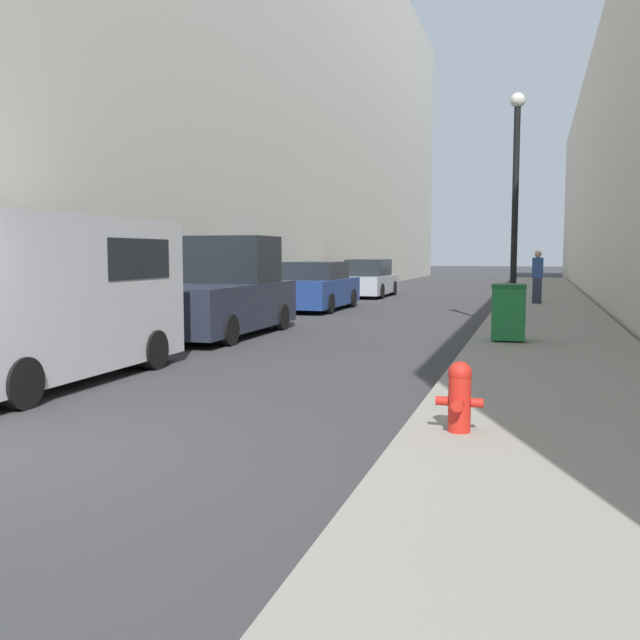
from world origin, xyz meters
The scene contains 10 objects.
sidewalk_right centered at (5.10, 18.00, 0.07)m, with size 3.22×60.00×0.14m.
building_left_glass centered at (-9.93, 26.00, 9.42)m, with size 12.00×60.00×18.84m.
fire_hydrant centered at (4.05, 1.63, 0.51)m, with size 0.46×0.35×0.69m.
trash_bin centered at (4.23, 9.22, 0.72)m, with size 0.66×0.63×1.13m.
lamppost centered at (4.18, 13.33, 3.21)m, with size 0.37×0.37×5.67m.
white_van centered at (-2.17, 3.42, 1.32)m, with size 2.19×5.02×2.40m.
pickup_truck centered at (-2.17, 9.70, 0.92)m, with size 2.10×5.04×2.28m.
parked_sedan_near centered at (-2.23, 17.28, 0.74)m, with size 1.89×4.69×1.59m.
parked_sedan_far centered at (-2.19, 24.75, 0.73)m, with size 1.88×4.58×1.61m.
pedestrian_on_sidewalk centered at (4.78, 20.39, 1.06)m, with size 0.37×0.24×1.82m.
Camera 1 is at (4.72, -5.29, 1.88)m, focal length 40.00 mm.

